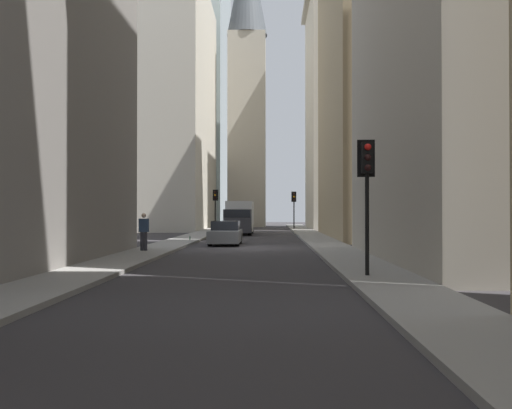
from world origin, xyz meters
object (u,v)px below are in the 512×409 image
object	(u,v)px
delivery_truck	(239,217)
hatchback_grey	(226,234)
traffic_light_foreground	(367,175)
traffic_light_midblock	(215,200)
pedestrian	(144,230)
traffic_light_far_junction	(294,201)
discarded_bottle	(190,238)

from	to	relation	value
delivery_truck	hatchback_grey	xyz separation A→B (m)	(-14.37, -0.00, -0.80)
hatchback_grey	traffic_light_foreground	xyz separation A→B (m)	(-16.24, -5.49, 2.40)
traffic_light_midblock	pedestrian	distance (m)	28.74
hatchback_grey	traffic_light_midblock	distance (m)	22.32
traffic_light_far_junction	delivery_truck	bearing A→B (deg)	155.21
traffic_light_foreground	pedestrian	size ratio (longest dim) A/B	2.25
traffic_light_far_junction	traffic_light_midblock	bearing A→B (deg)	113.76
delivery_truck	traffic_light_far_junction	world-z (taller)	traffic_light_far_junction
pedestrian	discarded_bottle	world-z (taller)	pedestrian
hatchback_grey	traffic_light_far_junction	xyz separation A→B (m)	(25.54, -5.16, 2.37)
delivery_truck	traffic_light_foreground	distance (m)	31.14
traffic_light_midblock	hatchback_grey	bearing A→B (deg)	-172.57
traffic_light_foreground	traffic_light_far_junction	world-z (taller)	traffic_light_foreground
traffic_light_foreground	delivery_truck	bearing A→B (deg)	10.17
pedestrian	discarded_bottle	distance (m)	9.40
traffic_light_midblock	traffic_light_far_junction	distance (m)	8.77
pedestrian	traffic_light_foreground	bearing A→B (deg)	-137.39
discarded_bottle	traffic_light_far_junction	bearing A→B (deg)	-18.56
traffic_light_far_junction	discarded_bottle	size ratio (longest dim) A/B	14.58
hatchback_grey	traffic_light_far_junction	world-z (taller)	traffic_light_far_junction
hatchback_grey	traffic_light_far_junction	distance (m)	26.16
traffic_light_midblock	pedestrian	bearing A→B (deg)	179.10
hatchback_grey	traffic_light_foreground	world-z (taller)	traffic_light_foreground
traffic_light_foreground	traffic_light_far_junction	xyz separation A→B (m)	(41.78, 0.33, -0.03)
hatchback_grey	traffic_light_foreground	bearing A→B (deg)	-161.32
hatchback_grey	pedestrian	world-z (taller)	pedestrian
hatchback_grey	discarded_bottle	world-z (taller)	hatchback_grey
delivery_truck	traffic_light_foreground	size ratio (longest dim) A/B	1.62
delivery_truck	discarded_bottle	distance (m)	12.04
delivery_truck	pedestrian	bearing A→B (deg)	171.03
traffic_light_foreground	pedestrian	world-z (taller)	traffic_light_foreground
delivery_truck	traffic_light_far_junction	size ratio (longest dim) A/B	1.64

